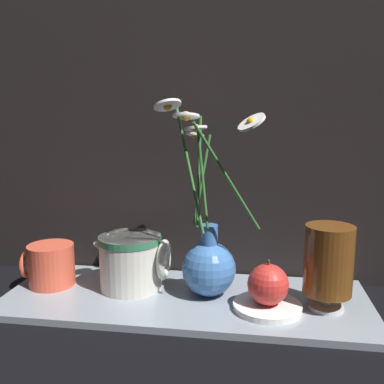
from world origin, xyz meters
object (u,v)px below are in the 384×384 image
at_px(tea_glass, 329,261).
at_px(orange_fruit, 268,284).
at_px(vase_with_flowers, 208,259).
at_px(yellow_mug, 50,265).
at_px(ceramic_pitcher, 132,259).

height_order(tea_glass, orange_fruit, tea_glass).
bearing_deg(tea_glass, vase_with_flowers, 172.77).
bearing_deg(yellow_mug, tea_glass, -3.28).
relative_size(yellow_mug, tea_glass, 0.67).
relative_size(ceramic_pitcher, orange_fruit, 1.84).
bearing_deg(orange_fruit, tea_glass, 10.42).
height_order(vase_with_flowers, ceramic_pitcher, vase_with_flowers).
relative_size(tea_glass, orange_fruit, 1.87).
bearing_deg(ceramic_pitcher, vase_with_flowers, -4.36).
bearing_deg(ceramic_pitcher, yellow_mug, -177.20).
xyz_separation_m(vase_with_flowers, tea_glass, (0.20, -0.03, 0.01)).
distance_m(yellow_mug, ceramic_pitcher, 0.16).
relative_size(ceramic_pitcher, tea_glass, 0.98).
height_order(ceramic_pitcher, orange_fruit, ceramic_pitcher).
bearing_deg(tea_glass, yellow_mug, 176.72).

